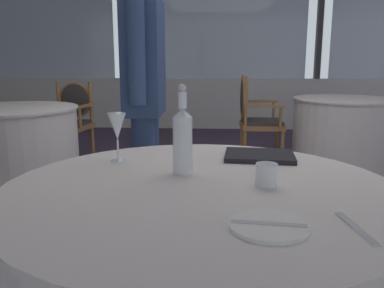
{
  "coord_description": "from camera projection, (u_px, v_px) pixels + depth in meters",
  "views": [
    {
      "loc": [
        -0.06,
        -2.85,
        1.15
      ],
      "look_at": [
        -0.15,
        -1.37,
        0.84
      ],
      "focal_mm": 37.35,
      "sensor_mm": 36.0,
      "label": 1
    }
  ],
  "objects": [
    {
      "name": "water_tumbler",
      "position": [
        266.0,
        175.0,
        1.3
      ],
      "size": [
        0.07,
        0.07,
        0.07
      ],
      "primitive_type": "cylinder",
      "color": "white",
      "rests_on": "foreground_table"
    },
    {
      "name": "dining_chair_0_1",
      "position": [
        254.0,
        114.0,
        4.4
      ],
      "size": [
        0.48,
        0.54,
        0.99
      ],
      "rotation": [
        0.0,
        0.0,
        6.3
      ],
      "color": "olive",
      "rests_on": "ground_plane"
    },
    {
      "name": "window_wall_far",
      "position": [
        220.0,
        60.0,
        6.66
      ],
      "size": [
        10.21,
        0.14,
        2.89
      ],
      "color": "silver",
      "rests_on": "ground_plane"
    },
    {
      "name": "wine_glass",
      "position": [
        117.0,
        128.0,
        1.6
      ],
      "size": [
        0.07,
        0.07,
        0.2
      ],
      "color": "white",
      "rests_on": "foreground_table"
    },
    {
      "name": "foreground_table",
      "position": [
        200.0,
        288.0,
        1.39
      ],
      "size": [
        1.31,
        1.31,
        0.75
      ],
      "color": "white",
      "rests_on": "ground_plane"
    },
    {
      "name": "background_table_1",
      "position": [
        15.0,
        149.0,
        3.55
      ],
      "size": [
        1.12,
        1.12,
        0.75
      ],
      "color": "white",
      "rests_on": "ground_plane"
    },
    {
      "name": "dining_chair_1_0",
      "position": [
        70.0,
        116.0,
        4.46
      ],
      "size": [
        0.59,
        0.53,
        0.92
      ],
      "rotation": [
        0.0,
        0.0,
        4.56
      ],
      "color": "olive",
      "rests_on": "ground_plane"
    },
    {
      "name": "butter_knife",
      "position": [
        269.0,
        224.0,
        0.98
      ],
      "size": [
        0.18,
        0.04,
        0.0
      ],
      "primitive_type": "cube",
      "rotation": [
        0.0,
        0.0,
        -0.1
      ],
      "color": "silver",
      "rests_on": "foreground_table"
    },
    {
      "name": "water_bottle",
      "position": [
        183.0,
        138.0,
        1.43
      ],
      "size": [
        0.07,
        0.07,
        0.32
      ],
      "color": "white",
      "rests_on": "foreground_table"
    },
    {
      "name": "dinner_fork",
      "position": [
        356.0,
        228.0,
        0.97
      ],
      "size": [
        0.05,
        0.2,
        0.0
      ],
      "primitive_type": "cube",
      "rotation": [
        0.0,
        0.0,
        1.71
      ],
      "color": "silver",
      "rests_on": "foreground_table"
    },
    {
      "name": "background_table_0",
      "position": [
        343.0,
        132.0,
        4.39
      ],
      "size": [
        1.1,
        1.1,
        0.75
      ],
      "color": "white",
      "rests_on": "ground_plane"
    },
    {
      "name": "menu_book",
      "position": [
        259.0,
        156.0,
        1.68
      ],
      "size": [
        0.3,
        0.24,
        0.02
      ],
      "primitive_type": "cube",
      "rotation": [
        0.0,
        0.0,
        -0.08
      ],
      "color": "black",
      "rests_on": "foreground_table"
    },
    {
      "name": "ground_plane",
      "position": [
        222.0,
        216.0,
        3.02
      ],
      "size": [
        13.76,
        13.76,
        0.0
      ],
      "primitive_type": "plane",
      "color": "#47384C"
    },
    {
      "name": "side_plate",
      "position": [
        269.0,
        226.0,
        0.98
      ],
      "size": [
        0.2,
        0.2,
        0.01
      ],
      "primitive_type": "cylinder",
      "color": "white",
      "rests_on": "foreground_table"
    },
    {
      "name": "diner_person_0",
      "position": [
        145.0,
        89.0,
        2.27
      ],
      "size": [
        0.22,
        0.53,
        1.73
      ],
      "rotation": [
        0.0,
        0.0,
        0.01
      ],
      "color": "#334770",
      "rests_on": "ground_plane"
    }
  ]
}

